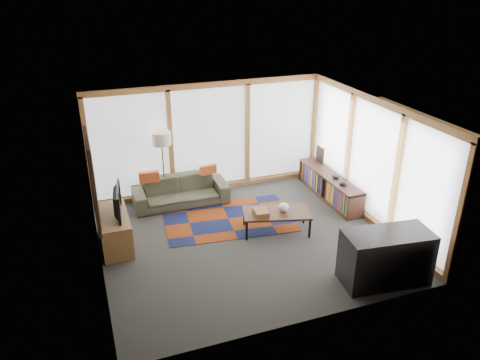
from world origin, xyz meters
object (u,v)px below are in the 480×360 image
object	(u,v)px
television	(114,202)
bookshelf	(329,186)
floor_lamp	(163,167)
coffee_table	(276,222)
tv_console	(115,230)
sofa	(181,191)
bar_counter	(386,257)

from	to	relation	value
television	bookshelf	bearing A→B (deg)	-78.00
television	floor_lamp	bearing A→B (deg)	-31.32
coffee_table	tv_console	size ratio (longest dim) A/B	1.02
coffee_table	television	bearing A→B (deg)	169.15
coffee_table	tv_console	distance (m)	3.14
sofa	bar_counter	xyz separation A→B (m)	(2.55, -3.98, 0.15)
sofa	tv_console	bearing A→B (deg)	-139.80
floor_lamp	television	world-z (taller)	floor_lamp
bookshelf	tv_console	xyz separation A→B (m)	(-4.86, -0.42, 0.04)
sofa	bookshelf	distance (m)	3.40
sofa	bar_counter	size ratio (longest dim) A/B	1.44
coffee_table	television	world-z (taller)	television
floor_lamp	coffee_table	size ratio (longest dim) A/B	1.24
coffee_table	bookshelf	world-z (taller)	bookshelf
floor_lamp	tv_console	world-z (taller)	floor_lamp
sofa	floor_lamp	distance (m)	0.65
floor_lamp	bar_counter	xyz separation A→B (m)	(2.85, -4.25, -0.36)
coffee_table	tv_console	world-z (taller)	tv_console
sofa	coffee_table	distance (m)	2.40
coffee_table	bar_counter	size ratio (longest dim) A/B	0.91
bookshelf	bar_counter	bearing A→B (deg)	-103.21
sofa	television	bearing A→B (deg)	-139.05
floor_lamp	coffee_table	xyz separation A→B (m)	(1.81, -2.14, -0.60)
television	tv_console	bearing A→B (deg)	103.01
sofa	tv_console	size ratio (longest dim) A/B	1.62
sofa	tv_console	distance (m)	2.04
bookshelf	television	xyz separation A→B (m)	(-4.81, -0.41, 0.62)
tv_console	television	xyz separation A→B (m)	(0.05, 0.00, 0.59)
sofa	tv_console	world-z (taller)	tv_console
sofa	bar_counter	world-z (taller)	bar_counter
television	bar_counter	distance (m)	4.91
tv_console	sofa	bearing A→B (deg)	39.25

